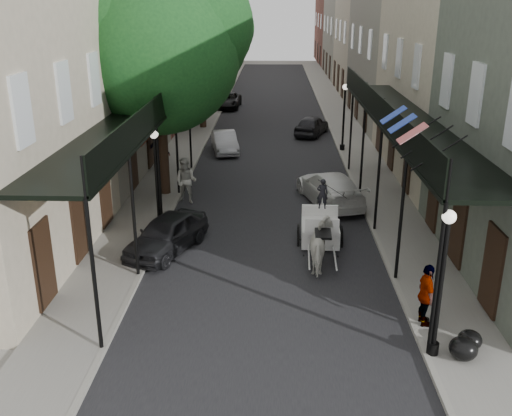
# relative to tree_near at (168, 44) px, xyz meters

# --- Properties ---
(ground) EXTENTS (140.00, 140.00, 0.00)m
(ground) POSITION_rel_tree_near_xyz_m (4.20, -10.18, -6.49)
(ground) COLOR gray
(ground) RESTS_ON ground
(road) EXTENTS (8.00, 90.00, 0.01)m
(road) POSITION_rel_tree_near_xyz_m (4.20, 9.82, -6.48)
(road) COLOR black
(road) RESTS_ON ground
(sidewalk_left) EXTENTS (2.20, 90.00, 0.12)m
(sidewalk_left) POSITION_rel_tree_near_xyz_m (-0.80, 9.82, -6.43)
(sidewalk_left) COLOR gray
(sidewalk_left) RESTS_ON ground
(sidewalk_right) EXTENTS (2.20, 90.00, 0.12)m
(sidewalk_right) POSITION_rel_tree_near_xyz_m (9.20, 9.82, -6.43)
(sidewalk_right) COLOR gray
(sidewalk_right) RESTS_ON ground
(building_row_left) EXTENTS (5.00, 80.00, 10.50)m
(building_row_left) POSITION_rel_tree_near_xyz_m (-4.40, 19.82, -1.24)
(building_row_left) COLOR #B9AC94
(building_row_left) RESTS_ON ground
(building_row_right) EXTENTS (5.00, 80.00, 10.50)m
(building_row_right) POSITION_rel_tree_near_xyz_m (12.80, 19.82, -1.24)
(building_row_right) COLOR gray
(building_row_right) RESTS_ON ground
(gallery_left) EXTENTS (2.20, 18.05, 4.88)m
(gallery_left) POSITION_rel_tree_near_xyz_m (-0.59, -3.20, -2.44)
(gallery_left) COLOR black
(gallery_left) RESTS_ON sidewalk_left
(gallery_right) EXTENTS (2.20, 18.05, 4.88)m
(gallery_right) POSITION_rel_tree_near_xyz_m (8.99, -3.20, -2.44)
(gallery_right) COLOR black
(gallery_right) RESTS_ON sidewalk_right
(tree_near) EXTENTS (7.31, 6.80, 9.63)m
(tree_near) POSITION_rel_tree_near_xyz_m (0.00, 0.00, 0.00)
(tree_near) COLOR #382619
(tree_near) RESTS_ON sidewalk_left
(tree_far) EXTENTS (6.45, 6.00, 8.61)m
(tree_far) POSITION_rel_tree_near_xyz_m (-0.05, 14.00, -0.65)
(tree_far) COLOR #382619
(tree_far) RESTS_ON sidewalk_left
(lamppost_right_near) EXTENTS (0.32, 0.32, 3.71)m
(lamppost_right_near) POSITION_rel_tree_near_xyz_m (8.30, -12.18, -4.44)
(lamppost_right_near) COLOR black
(lamppost_right_near) RESTS_ON sidewalk_right
(lamppost_left) EXTENTS (0.32, 0.32, 3.71)m
(lamppost_left) POSITION_rel_tree_near_xyz_m (0.10, -4.18, -4.44)
(lamppost_left) COLOR black
(lamppost_left) RESTS_ON sidewalk_left
(lamppost_right_far) EXTENTS (0.32, 0.32, 3.71)m
(lamppost_right_far) POSITION_rel_tree_near_xyz_m (8.30, 7.82, -4.44)
(lamppost_right_far) COLOR black
(lamppost_right_far) RESTS_ON sidewalk_right
(horse) EXTENTS (0.90, 1.86, 1.54)m
(horse) POSITION_rel_tree_near_xyz_m (6.00, -7.33, -5.72)
(horse) COLOR silver
(horse) RESTS_ON ground
(carriage) EXTENTS (1.66, 2.32, 2.58)m
(carriage) POSITION_rel_tree_near_xyz_m (6.09, -4.92, -5.49)
(carriage) COLOR black
(carriage) RESTS_ON ground
(pedestrian_walking) EXTENTS (1.10, 0.95, 1.96)m
(pedestrian_walking) POSITION_rel_tree_near_xyz_m (0.70, -1.18, -5.51)
(pedestrian_walking) COLOR #AFAFA5
(pedestrian_walking) RESTS_ON ground
(pedestrian_sidewalk_left) EXTENTS (1.25, 0.74, 1.91)m
(pedestrian_sidewalk_left) POSITION_rel_tree_near_xyz_m (-1.49, 3.86, -5.42)
(pedestrian_sidewalk_left) COLOR gray
(pedestrian_sidewalk_left) RESTS_ON sidewalk_left
(pedestrian_sidewalk_right) EXTENTS (0.46, 1.02, 1.72)m
(pedestrian_sidewalk_right) POSITION_rel_tree_near_xyz_m (8.40, -10.84, -5.51)
(pedestrian_sidewalk_right) COLOR gray
(pedestrian_sidewalk_right) RESTS_ON sidewalk_right
(car_left_near) EXTENTS (2.82, 4.09, 1.29)m
(car_left_near) POSITION_rel_tree_near_xyz_m (0.76, -6.18, -5.84)
(car_left_near) COLOR black
(car_left_near) RESTS_ON ground
(car_left_mid) EXTENTS (1.92, 3.75, 1.18)m
(car_left_mid) POSITION_rel_tree_near_xyz_m (1.60, 7.53, -5.90)
(car_left_mid) COLOR #A1A1A7
(car_left_mid) RESTS_ON ground
(car_left_far) EXTENTS (2.19, 4.43, 1.21)m
(car_left_far) POSITION_rel_tree_near_xyz_m (0.60, 21.64, -5.88)
(car_left_far) COLOR black
(car_left_far) RESTS_ON ground
(car_right_near) EXTENTS (3.01, 4.98, 1.35)m
(car_right_near) POSITION_rel_tree_near_xyz_m (6.80, -0.99, -5.81)
(car_right_near) COLOR silver
(car_right_near) RESTS_ON ground
(car_right_far) EXTENTS (2.65, 4.01, 1.27)m
(car_right_far) POSITION_rel_tree_near_xyz_m (6.80, 12.05, -5.85)
(car_right_far) COLOR black
(car_right_far) RESTS_ON ground
(trash_bags) EXTENTS (0.93, 1.08, 0.57)m
(trash_bags) POSITION_rel_tree_near_xyz_m (9.07, -12.20, -6.10)
(trash_bags) COLOR black
(trash_bags) RESTS_ON sidewalk_right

